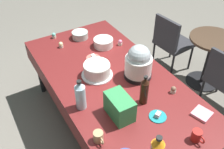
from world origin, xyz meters
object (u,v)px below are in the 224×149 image
object	(u,v)px
ceramic_snack_bowl	(103,43)
soda_bottle_cola	(144,91)
coffee_mug_tan	(99,137)
cupcake_cocoa	(54,35)
cupcake_lemon	(120,42)
dessert_plate_coral	(93,58)
glass_salad_bowl	(80,35)
soda_carton	(119,107)
coffee_mug_red	(197,136)
round_cafe_table	(210,53)
potluck_table	(112,83)
cupcake_berry	(61,45)
soda_bottle_water	(80,95)
cupcake_mint	(173,90)
frosted_layer_cake	(97,70)
slow_cooker	(139,63)
maroon_chair_left	(171,41)
dessert_plate_teal	(158,116)

from	to	relation	value
ceramic_snack_bowl	soda_bottle_cola	distance (m)	0.98
coffee_mug_tan	cupcake_cocoa	bearing A→B (deg)	171.04
cupcake_lemon	soda_bottle_cola	world-z (taller)	soda_bottle_cola
dessert_plate_coral	cupcake_lemon	world-z (taller)	cupcake_lemon
glass_salad_bowl	soda_carton	distance (m)	1.32
cupcake_cocoa	coffee_mug_red	bearing A→B (deg)	11.00
coffee_mug_red	round_cafe_table	bearing A→B (deg)	126.62
dessert_plate_coral	coffee_mug_red	xyz separation A→B (m)	(1.34, 0.17, 0.04)
soda_bottle_cola	potluck_table	bearing A→B (deg)	-170.30
soda_bottle_cola	cupcake_berry	bearing A→B (deg)	-166.55
soda_bottle_water	round_cafe_table	bearing A→B (deg)	97.11
potluck_table	soda_bottle_cola	size ratio (longest dim) A/B	7.56
glass_salad_bowl	cupcake_mint	world-z (taller)	glass_salad_bowl
potluck_table	frosted_layer_cake	bearing A→B (deg)	-139.79
cupcake_berry	potluck_table	bearing A→B (deg)	15.40
cupcake_berry	coffee_mug_red	world-z (taller)	coffee_mug_red
potluck_table	slow_cooker	distance (m)	0.34
glass_salad_bowl	coffee_mug_tan	world-z (taller)	coffee_mug_tan
cupcake_lemon	cupcake_berry	bearing A→B (deg)	-116.70
soda_bottle_cola	round_cafe_table	size ratio (longest dim) A/B	0.40
potluck_table	cupcake_lemon	world-z (taller)	cupcake_lemon
soda_carton	coffee_mug_tan	bearing A→B (deg)	-62.23
potluck_table	soda_carton	world-z (taller)	soda_carton
coffee_mug_red	round_cafe_table	xyz separation A→B (m)	(-0.99, 1.33, -0.30)
cupcake_mint	maroon_chair_left	xyz separation A→B (m)	(-1.00, 0.90, -0.29)
soda_bottle_water	maroon_chair_left	size ratio (longest dim) A/B	0.34
dessert_plate_teal	soda_carton	xyz separation A→B (m)	(-0.18, -0.26, 0.09)
glass_salad_bowl	dessert_plate_teal	xyz separation A→B (m)	(1.47, 0.01, -0.03)
glass_salad_bowl	soda_carton	xyz separation A→B (m)	(1.29, -0.25, 0.06)
cupcake_berry	round_cafe_table	bearing A→B (deg)	67.05
frosted_layer_cake	glass_salad_bowl	distance (m)	0.76
potluck_table	coffee_mug_tan	size ratio (longest dim) A/B	18.77
cupcake_cocoa	soda_carton	bearing A→B (deg)	0.71
cupcake_mint	soda_bottle_water	distance (m)	0.85
cupcake_cocoa	soda_carton	distance (m)	1.46
potluck_table	glass_salad_bowl	xyz separation A→B (m)	(-0.86, 0.06, 0.10)
soda_bottle_water	slow_cooker	bearing A→B (deg)	97.98
cupcake_cocoa	potluck_table	bearing A→B (deg)	11.55
maroon_chair_left	round_cafe_table	distance (m)	0.54
glass_salad_bowl	coffee_mug_red	world-z (taller)	coffee_mug_red
cupcake_mint	cupcake_cocoa	bearing A→B (deg)	-158.33
cupcake_lemon	soda_carton	size ratio (longest dim) A/B	0.26
dessert_plate_teal	soda_bottle_cola	bearing A→B (deg)	-179.87
coffee_mug_tan	round_cafe_table	size ratio (longest dim) A/B	0.16
frosted_layer_cake	coffee_mug_tan	xyz separation A→B (m)	(0.69, -0.36, -0.02)
soda_carton	maroon_chair_left	size ratio (longest dim) A/B	0.31
potluck_table	cupcake_lemon	size ratio (longest dim) A/B	32.59
frosted_layer_cake	dessert_plate_teal	xyz separation A→B (m)	(0.74, 0.17, -0.06)
dessert_plate_coral	dessert_plate_teal	world-z (taller)	dessert_plate_teal
glass_salad_bowl	coffee_mug_tan	size ratio (longest dim) A/B	1.65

